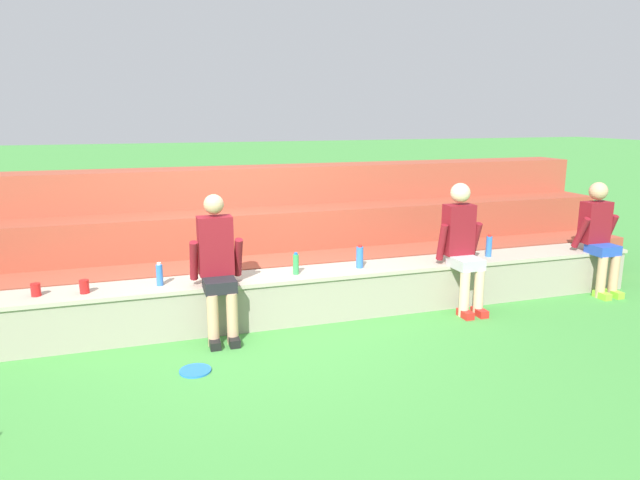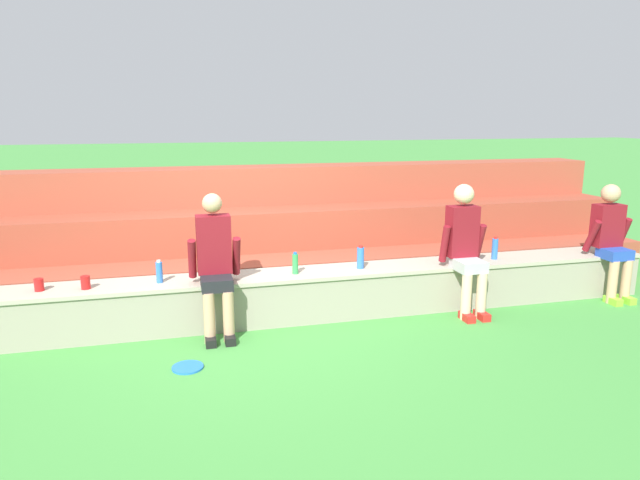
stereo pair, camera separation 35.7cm
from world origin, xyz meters
The scene contains 13 objects.
ground_plane centered at (0.00, 0.00, 0.00)m, with size 80.00×80.00×0.00m, color #428E3D.
stone_seating_wall centered at (0.00, 0.26, 0.28)m, with size 9.56×0.55×0.52m.
brick_bleachers centered at (0.00, 1.78, 0.58)m, with size 10.79×1.86×1.49m.
person_left_of_center centered at (-0.35, 0.01, 0.76)m, with size 0.52×0.57×1.43m.
person_center centered at (2.39, -0.01, 0.77)m, with size 0.51×0.60×1.44m.
person_right_of_center centered at (4.33, 0.02, 0.75)m, with size 0.52×0.55×1.38m.
water_bottle_mid_left centered at (2.91, 0.24, 0.65)m, with size 0.07×0.07×0.27m.
water_bottle_near_left centered at (1.25, 0.24, 0.64)m, with size 0.08×0.08×0.26m.
water_bottle_mid_right centered at (-0.90, 0.24, 0.63)m, with size 0.07×0.07×0.24m.
water_bottle_near_right centered at (0.50, 0.21, 0.63)m, with size 0.06×0.06×0.24m.
plastic_cup_middle centered at (-1.60, 0.20, 0.58)m, with size 0.09×0.09×0.13m, color red.
plastic_cup_right_end centered at (-2.02, 0.25, 0.58)m, with size 0.09×0.09×0.12m, color red.
frisbee centered at (-0.68, -0.74, 0.01)m, with size 0.27×0.27×0.02m, color blue.
Camera 1 is at (-1.06, -5.43, 2.20)m, focal length 31.92 mm.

